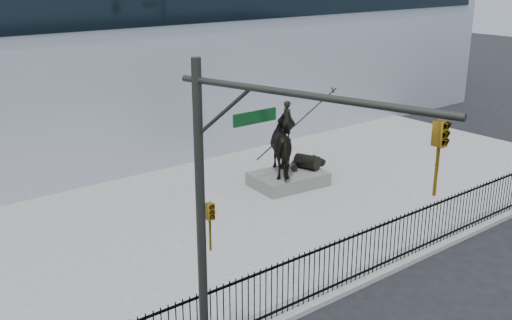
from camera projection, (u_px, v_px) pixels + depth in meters
ground at (420, 288)px, 16.56m from camera, size 120.00×120.00×0.00m
plaza at (261, 209)px, 21.75m from camera, size 30.00×12.00×0.15m
building at (99, 49)px, 30.05m from camera, size 44.00×14.00×9.00m
picket_fence at (387, 243)px, 17.21m from camera, size 22.10×0.10×1.50m
statue_plinth at (288, 179)px, 23.83m from camera, size 3.01×2.22×0.53m
equestrian_statue at (290, 146)px, 23.43m from camera, size 3.62×2.42×3.08m
traffic_signal_left at (237, 225)px, 10.86m from camera, size 1.52×4.84×7.00m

